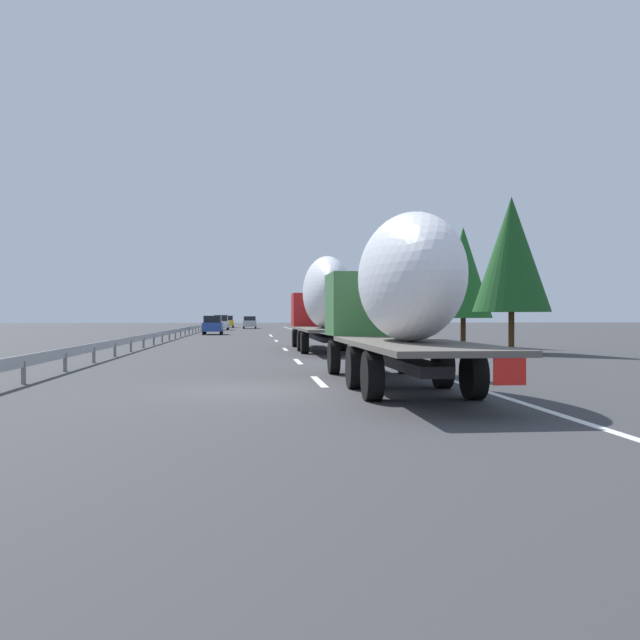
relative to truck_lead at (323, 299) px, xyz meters
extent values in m
plane|color=#38383A|center=(22.20, 3.60, -2.62)|extent=(260.00, 260.00, 0.00)
cube|color=white|center=(-15.80, 1.80, -2.62)|extent=(3.20, 0.20, 0.01)
cube|color=white|center=(-7.51, 1.80, -2.62)|extent=(3.20, 0.20, 0.01)
cube|color=white|center=(2.46, 1.80, -2.62)|extent=(3.20, 0.20, 0.01)
cube|color=white|center=(15.35, 1.80, -2.62)|extent=(3.20, 0.20, 0.01)
cube|color=white|center=(27.08, 1.80, -2.62)|extent=(3.20, 0.20, 0.01)
cube|color=white|center=(30.56, 1.80, -2.62)|extent=(3.20, 0.20, 0.01)
cube|color=white|center=(27.20, -1.90, -2.62)|extent=(110.00, 0.20, 0.01)
cube|color=#B21919|center=(5.30, 0.00, -0.47)|extent=(2.40, 2.50, 1.90)
cube|color=black|center=(6.40, 0.00, 0.03)|extent=(0.08, 2.12, 0.80)
cube|color=#262628|center=(2.31, 0.00, -1.95)|extent=(11.02, 0.70, 0.24)
cube|color=#59544C|center=(-0.69, 0.00, -1.48)|extent=(9.57, 2.50, 0.12)
ellipsoid|color=white|center=(-1.17, 0.00, 0.32)|extent=(7.35, 2.20, 3.48)
cube|color=red|center=(-5.44, -0.69, -1.72)|extent=(0.04, 0.56, 0.56)
cylinder|color=black|center=(5.30, 1.10, -2.10)|extent=(1.04, 0.30, 1.04)
cylinder|color=black|center=(5.30, -1.10, -2.10)|extent=(1.04, 0.30, 1.04)
cylinder|color=black|center=(0.51, 1.10, -2.10)|extent=(1.04, 0.35, 1.04)
cylinder|color=black|center=(0.51, -1.10, -2.10)|extent=(1.04, 0.35, 1.04)
cylinder|color=black|center=(-1.89, 1.10, -2.10)|extent=(1.04, 0.35, 1.04)
cylinder|color=black|center=(-1.89, -1.10, -2.10)|extent=(1.04, 0.35, 1.04)
cube|color=#387038|center=(-13.41, 0.00, -0.47)|extent=(2.40, 2.50, 1.90)
cube|color=black|center=(-12.31, 0.00, 0.03)|extent=(0.08, 2.12, 0.80)
cube|color=#262628|center=(-16.18, 0.00, -1.95)|extent=(10.20, 0.70, 0.24)
cube|color=#59544C|center=(-18.95, 0.00, -1.48)|extent=(8.69, 2.50, 0.12)
ellipsoid|color=white|center=(-18.75, 0.00, 0.06)|extent=(5.73, 2.20, 2.96)
cube|color=red|center=(-23.27, -0.69, -1.72)|extent=(0.04, 0.56, 0.56)
cylinder|color=black|center=(-13.41, 1.10, -2.10)|extent=(1.04, 0.30, 1.04)
cylinder|color=black|center=(-13.41, -1.10, -2.10)|extent=(1.04, 0.30, 1.04)
cylinder|color=black|center=(-17.75, 1.10, -2.10)|extent=(1.04, 0.35, 1.04)
cylinder|color=black|center=(-17.75, -1.10, -2.10)|extent=(1.04, 0.35, 1.04)
cylinder|color=black|center=(-20.15, 1.10, -2.10)|extent=(1.04, 0.35, 1.04)
cylinder|color=black|center=(-20.15, -1.10, -2.10)|extent=(1.04, 0.35, 1.04)
cube|color=#ADB2B7|center=(64.75, 3.78, -1.88)|extent=(4.60, 1.89, 0.84)
cube|color=black|center=(64.40, 3.78, -1.16)|extent=(2.53, 1.66, 0.61)
cylinder|color=black|center=(66.17, 4.62, -2.30)|extent=(0.64, 0.22, 0.64)
cylinder|color=black|center=(66.17, 2.93, -2.30)|extent=(0.64, 0.22, 0.64)
cylinder|color=black|center=(63.32, 4.62, -2.30)|extent=(0.64, 0.22, 0.64)
cylinder|color=black|center=(63.32, 2.93, -2.30)|extent=(0.64, 0.22, 0.64)
cube|color=white|center=(54.95, 7.42, -1.88)|extent=(4.52, 1.88, 0.84)
cube|color=black|center=(54.61, 7.42, -1.08)|extent=(2.49, 1.65, 0.76)
cylinder|color=black|center=(56.36, 8.26, -2.30)|extent=(0.64, 0.22, 0.64)
cylinder|color=black|center=(56.36, 6.58, -2.30)|extent=(0.64, 0.22, 0.64)
cylinder|color=black|center=(53.55, 8.26, -2.30)|extent=(0.64, 0.22, 0.64)
cylinder|color=black|center=(53.55, 6.58, -2.30)|extent=(0.64, 0.22, 0.64)
cube|color=gold|center=(73.46, 7.18, -1.88)|extent=(4.72, 1.79, 0.84)
cube|color=black|center=(73.10, 7.18, -1.11)|extent=(2.60, 1.58, 0.70)
cylinder|color=black|center=(74.92, 7.97, -2.30)|extent=(0.64, 0.22, 0.64)
cylinder|color=black|center=(74.92, 6.38, -2.30)|extent=(0.64, 0.22, 0.64)
cylinder|color=black|center=(71.99, 7.97, -2.30)|extent=(0.64, 0.22, 0.64)
cylinder|color=black|center=(71.99, 6.38, -2.30)|extent=(0.64, 0.22, 0.64)
cube|color=#28479E|center=(33.15, 7.30, -1.88)|extent=(4.14, 1.84, 0.84)
cube|color=black|center=(32.84, 7.30, -1.13)|extent=(2.28, 1.62, 0.66)
cylinder|color=black|center=(34.44, 8.12, -2.30)|extent=(0.64, 0.22, 0.64)
cylinder|color=black|center=(34.44, 6.48, -2.30)|extent=(0.64, 0.22, 0.64)
cylinder|color=black|center=(31.87, 8.12, -2.30)|extent=(0.64, 0.22, 0.64)
cylinder|color=black|center=(31.87, 6.48, -2.30)|extent=(0.64, 0.22, 0.64)
cylinder|color=gray|center=(22.87, -3.10, -1.35)|extent=(0.10, 0.10, 2.55)
cube|color=#2D569E|center=(22.87, -3.10, 0.27)|extent=(0.06, 0.90, 0.70)
cylinder|color=#472D19|center=(5.29, -8.90, -1.79)|extent=(0.31, 0.31, 1.68)
cone|color=#1E5B23|center=(5.29, -8.90, 1.75)|extent=(3.42, 3.42, 5.39)
cylinder|color=#472D19|center=(62.61, -6.49, -1.62)|extent=(0.25, 0.25, 2.00)
cone|color=#1E5B23|center=(62.61, -6.49, 1.73)|extent=(3.50, 3.50, 4.72)
cylinder|color=#472D19|center=(68.64, -5.96, -1.75)|extent=(0.29, 0.29, 1.75)
cone|color=#286B2D|center=(68.64, -5.96, 1.57)|extent=(2.61, 2.61, 4.88)
cylinder|color=#472D19|center=(-2.35, -8.88, -1.63)|extent=(0.28, 0.28, 1.99)
cone|color=#194C1E|center=(-2.35, -8.88, 2.15)|extent=(3.73, 3.73, 5.57)
cylinder|color=#472D19|center=(32.13, -7.20, -1.85)|extent=(0.30, 0.30, 1.54)
cone|color=#194C1E|center=(32.13, -7.20, 0.76)|extent=(3.06, 3.06, 3.68)
cylinder|color=#472D19|center=(18.93, -6.99, -1.96)|extent=(0.25, 0.25, 1.32)
cone|color=#286B2D|center=(18.93, -6.99, 0.60)|extent=(2.59, 2.59, 3.80)
cube|color=#9EA0A5|center=(25.20, 9.60, -2.02)|extent=(94.00, 0.06, 0.32)
cube|color=slate|center=(-15.67, 9.60, -2.32)|extent=(0.10, 0.10, 0.60)
cube|color=slate|center=(-11.59, 9.60, -2.32)|extent=(0.10, 0.10, 0.60)
cube|color=slate|center=(-7.50, 9.60, -2.32)|extent=(0.10, 0.10, 0.60)
cube|color=slate|center=(-3.41, 9.60, -2.32)|extent=(0.10, 0.10, 0.60)
cube|color=slate|center=(0.67, 9.60, -2.32)|extent=(0.10, 0.10, 0.60)
cube|color=slate|center=(4.76, 9.60, -2.32)|extent=(0.10, 0.10, 0.60)
cube|color=slate|center=(8.85, 9.60, -2.32)|extent=(0.10, 0.10, 0.60)
cube|color=slate|center=(12.93, 9.60, -2.32)|extent=(0.10, 0.10, 0.60)
cube|color=slate|center=(17.02, 9.60, -2.32)|extent=(0.10, 0.10, 0.60)
cube|color=slate|center=(21.11, 9.60, -2.32)|extent=(0.10, 0.10, 0.60)
cube|color=slate|center=(25.20, 9.60, -2.32)|extent=(0.10, 0.10, 0.60)
cube|color=slate|center=(29.28, 9.60, -2.32)|extent=(0.10, 0.10, 0.60)
cube|color=slate|center=(33.37, 9.60, -2.32)|extent=(0.10, 0.10, 0.60)
cube|color=slate|center=(37.46, 9.60, -2.32)|extent=(0.10, 0.10, 0.60)
cube|color=slate|center=(41.54, 9.60, -2.32)|extent=(0.10, 0.10, 0.60)
cube|color=slate|center=(45.63, 9.60, -2.32)|extent=(0.10, 0.10, 0.60)
cube|color=slate|center=(49.72, 9.60, -2.32)|extent=(0.10, 0.10, 0.60)
cube|color=slate|center=(53.80, 9.60, -2.32)|extent=(0.10, 0.10, 0.60)
cube|color=slate|center=(57.89, 9.60, -2.32)|extent=(0.10, 0.10, 0.60)
cube|color=slate|center=(61.98, 9.60, -2.32)|extent=(0.10, 0.10, 0.60)
cube|color=slate|center=(66.07, 9.60, -2.32)|extent=(0.10, 0.10, 0.60)
cube|color=slate|center=(70.15, 9.60, -2.32)|extent=(0.10, 0.10, 0.60)
camera|label=1|loc=(-34.46, 3.65, -0.84)|focal=38.69mm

